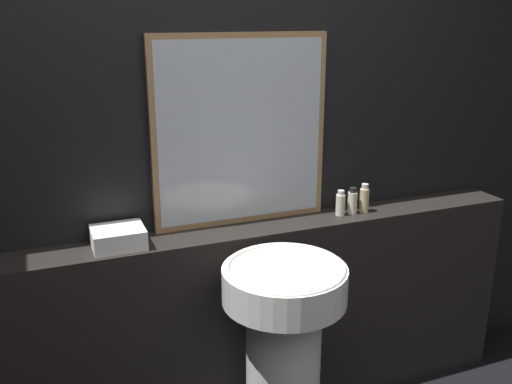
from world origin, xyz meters
The scene contains 8 objects.
wall_back centered at (0.00, 1.58, 1.25)m, with size 8.00×0.06×2.50m.
vanity_counter centered at (0.00, 1.44, 0.48)m, with size 2.89×0.22×0.95m.
pedestal_sink centered at (0.09, 1.03, 0.56)m, with size 0.48×0.48×0.95m.
mirror centered at (0.10, 1.53, 1.37)m, with size 0.79×0.03×0.83m.
towel_stack centered at (-0.46, 1.44, 0.99)m, with size 0.21×0.18×0.08m.
shampoo_bottle centered at (0.56, 1.44, 1.01)m, with size 0.04×0.04×0.12m.
conditioner_bottle centered at (0.62, 1.44, 1.01)m, with size 0.04×0.04×0.13m.
lotion_bottle centered at (0.69, 1.44, 1.02)m, with size 0.04×0.04×0.14m.
Camera 1 is at (-0.74, -0.75, 1.86)m, focal length 40.00 mm.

